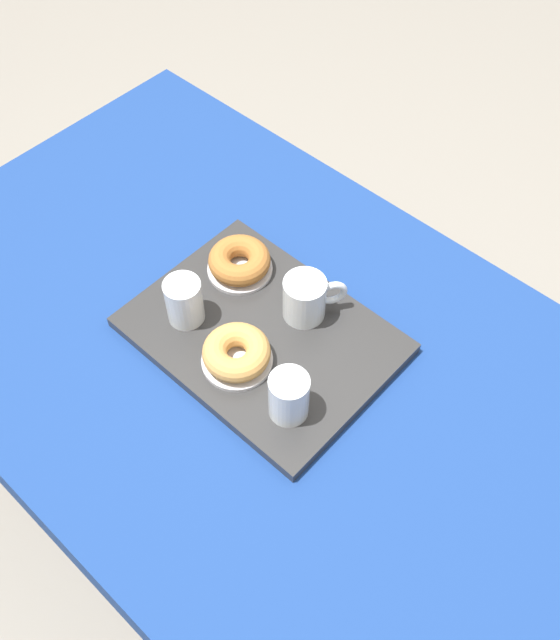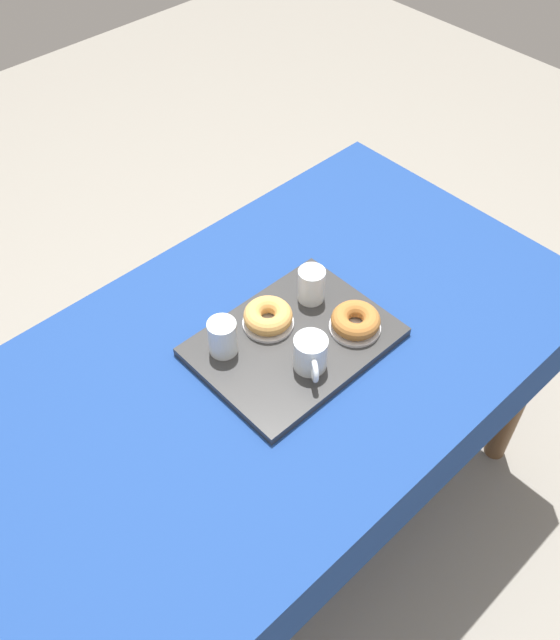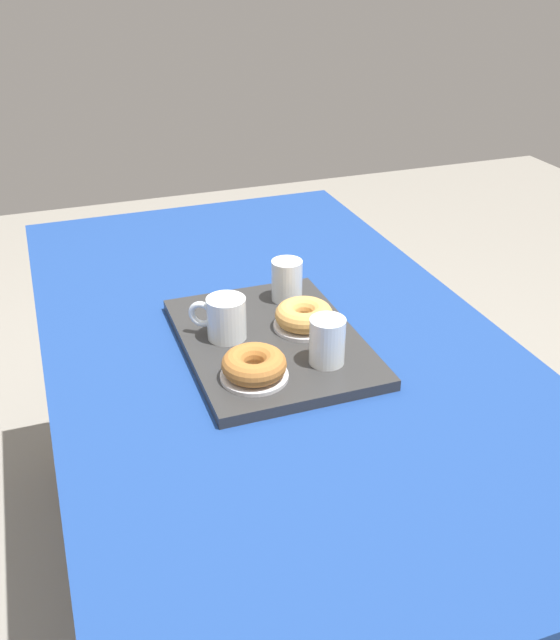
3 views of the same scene
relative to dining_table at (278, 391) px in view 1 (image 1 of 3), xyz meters
name	(u,v)px [view 1 (image 1 of 3)]	position (x,y,z in m)	size (l,w,h in m)	color
ground_plane	(279,525)	(0.00, 0.00, -0.66)	(6.00, 6.00, 0.00)	gray
dining_table	(278,391)	(0.00, 0.00, 0.00)	(1.50, 0.86, 0.75)	navy
serving_tray	(262,335)	(-0.05, 0.02, 0.10)	(0.43, 0.32, 0.02)	#2D2D2D
tea_mug_left	(306,299)	(-0.03, 0.10, 0.15)	(0.08, 0.10, 0.08)	white
water_glass_near	(289,397)	(0.08, -0.06, 0.15)	(0.06, 0.06, 0.09)	white
water_glass_far	(184,303)	(-0.17, -0.04, 0.15)	(0.06, 0.06, 0.09)	white
donut_plate_left	(237,360)	(-0.04, -0.05, 0.11)	(0.12, 0.12, 0.01)	silver
sugar_donut_left	(236,352)	(-0.04, -0.05, 0.14)	(0.11, 0.11, 0.04)	tan
donut_plate_right	(240,269)	(-0.18, 0.09, 0.11)	(0.12, 0.12, 0.01)	silver
sugar_donut_right	(239,260)	(-0.18, 0.09, 0.14)	(0.11, 0.11, 0.04)	#A3662D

